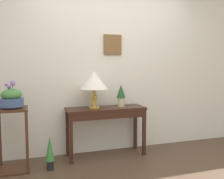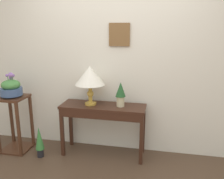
{
  "view_description": "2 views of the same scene",
  "coord_description": "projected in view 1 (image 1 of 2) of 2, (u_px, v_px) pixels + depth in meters",
  "views": [
    {
      "loc": [
        -1.21,
        -2.35,
        1.35
      ],
      "look_at": [
        0.01,
        1.31,
        0.97
      ],
      "focal_mm": 41.41,
      "sensor_mm": 36.0,
      "label": 1
    },
    {
      "loc": [
        0.63,
        -1.78,
        1.73
      ],
      "look_at": [
        -0.01,
        1.26,
        0.93
      ],
      "focal_mm": 38.38,
      "sensor_mm": 36.0,
      "label": 2
    }
  ],
  "objects": [
    {
      "name": "pedestal_stand_left",
      "position": [
        13.0,
        139.0,
        3.25
      ],
      "size": [
        0.38,
        0.38,
        0.81
      ],
      "color": "#472819",
      "rests_on": "ground"
    },
    {
      "name": "potted_plant_on_console",
      "position": [
        121.0,
        94.0,
        3.81
      ],
      "size": [
        0.13,
        0.13,
        0.33
      ],
      "color": "beige",
      "rests_on": "console_table"
    },
    {
      "name": "console_table",
      "position": [
        106.0,
        115.0,
        3.74
      ],
      "size": [
        1.14,
        0.38,
        0.72
      ],
      "color": "#381E14",
      "rests_on": "ground"
    },
    {
      "name": "planter_bowl_wide",
      "position": [
        11.0,
        98.0,
        3.2
      ],
      "size": [
        0.3,
        0.3,
        0.34
      ],
      "color": "#3D5684",
      "rests_on": "pedestal_stand_left"
    },
    {
      "name": "back_wall_with_art",
      "position": [
        108.0,
        61.0,
        3.99
      ],
      "size": [
        9.0,
        0.13,
        2.8
      ],
      "color": "silver",
      "rests_on": "ground"
    },
    {
      "name": "table_lamp",
      "position": [
        94.0,
        81.0,
        3.66
      ],
      "size": [
        0.4,
        0.4,
        0.53
      ],
      "color": "gold",
      "rests_on": "console_table"
    },
    {
      "name": "potted_plant_floor",
      "position": [
        50.0,
        152.0,
        3.29
      ],
      "size": [
        0.12,
        0.12,
        0.44
      ],
      "color": "black",
      "rests_on": "ground"
    }
  ]
}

